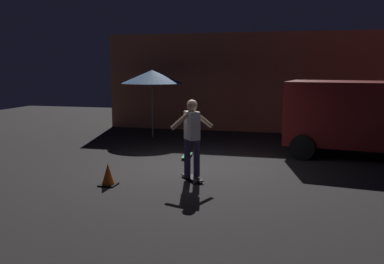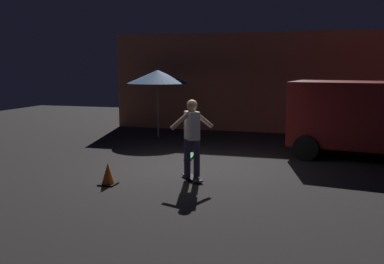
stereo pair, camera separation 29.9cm
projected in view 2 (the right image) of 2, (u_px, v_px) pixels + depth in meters
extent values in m
plane|color=black|center=(193.00, 170.00, 10.56)|extent=(28.00, 28.00, 0.00)
cube|color=#B76B4C|center=(255.00, 81.00, 18.01)|extent=(10.42, 3.55, 3.66)
cube|color=maroon|center=(382.00, 115.00, 11.55)|extent=(4.83, 2.55, 1.70)
cylinder|color=black|center=(318.00, 137.00, 13.29)|extent=(0.69, 0.31, 0.66)
cylinder|color=black|center=(306.00, 148.00, 11.51)|extent=(0.69, 0.31, 0.66)
cylinder|color=slate|center=(158.00, 105.00, 15.35)|extent=(0.05, 0.05, 2.20)
cone|color=#1E4C8C|center=(158.00, 77.00, 15.21)|extent=(2.10, 2.10, 0.45)
cube|color=black|center=(192.00, 177.00, 9.58)|extent=(0.65, 0.73, 0.02)
sphere|color=silver|center=(201.00, 182.00, 9.34)|extent=(0.05, 0.05, 0.05)
sphere|color=silver|center=(194.00, 183.00, 9.28)|extent=(0.05, 0.05, 0.05)
sphere|color=silver|center=(190.00, 175.00, 9.89)|extent=(0.05, 0.05, 0.05)
sphere|color=silver|center=(183.00, 176.00, 9.83)|extent=(0.05, 0.05, 0.05)
cube|color=green|center=(190.00, 155.00, 11.92)|extent=(0.29, 0.80, 0.02)
sphere|color=silver|center=(191.00, 159.00, 11.62)|extent=(0.05, 0.05, 0.05)
sphere|color=silver|center=(185.00, 159.00, 11.64)|extent=(0.05, 0.05, 0.05)
sphere|color=silver|center=(195.00, 155.00, 12.20)|extent=(0.05, 0.05, 0.05)
sphere|color=silver|center=(189.00, 154.00, 12.23)|extent=(0.05, 0.05, 0.05)
cylinder|color=#382D4C|center=(197.00, 158.00, 9.56)|extent=(0.14, 0.14, 0.82)
cylinder|color=#382D4C|center=(187.00, 159.00, 9.48)|extent=(0.14, 0.14, 0.82)
cube|color=white|center=(192.00, 125.00, 9.41)|extent=(0.41, 0.43, 0.60)
sphere|color=tan|center=(192.00, 105.00, 9.35)|extent=(0.23, 0.23, 0.23)
cylinder|color=tan|center=(202.00, 118.00, 9.47)|extent=(0.48, 0.41, 0.46)
cylinder|color=tan|center=(182.00, 119.00, 9.31)|extent=(0.48, 0.41, 0.46)
cube|color=black|center=(108.00, 184.00, 9.21)|extent=(0.34, 0.34, 0.03)
cone|color=#EA5914|center=(108.00, 174.00, 9.18)|extent=(0.28, 0.28, 0.46)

